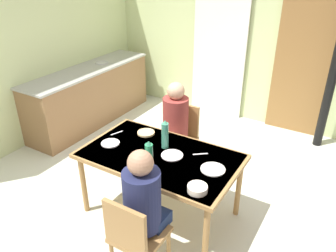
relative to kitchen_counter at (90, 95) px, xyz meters
The scene contains 22 objects.
ground_plane 2.31m from the kitchen_counter, 31.07° to the right, with size 6.82×6.82×0.00m, color beige.
wall_back 2.56m from the kitchen_counter, 36.82° to the left, with size 4.74×0.10×2.53m, color #C3D391.
wall_left 1.02m from the kitchen_counter, 122.72° to the right, with size 0.10×3.93×2.53m, color #C0D091.
door_wooden 3.26m from the kitchen_counter, 25.35° to the left, with size 0.80×0.05×2.00m, color olive.
curtain_panel 2.19m from the kitchen_counter, 40.11° to the left, with size 0.90×0.03×2.13m, color white.
kitchen_counter is the anchor object (origin of this frame).
dining_table 2.52m from the kitchen_counter, 31.01° to the right, with size 1.55×0.92×0.73m.
chair_near_diner 3.21m from the kitchen_counter, 41.01° to the right, with size 0.40×0.40×0.87m.
chair_far_diner 1.99m from the kitchen_counter, 13.99° to the right, with size 0.40×0.40×0.87m.
person_near_diner 3.14m from the kitchen_counter, 39.12° to the right, with size 0.30×0.37×0.77m.
person_far_diner 2.05m from the kitchen_counter, 17.73° to the right, with size 0.30×0.37×0.77m.
water_bottle_green_near 2.72m from the kitchen_counter, 35.18° to the right, with size 0.07×0.07×0.29m.
water_bottle_green_far 2.45m from the kitchen_counter, 28.46° to the right, with size 0.07×0.07×0.31m.
serving_bowl_center 3.18m from the kitchen_counter, 30.69° to the right, with size 0.17×0.17×0.06m, color #EFE5CF.
dinner_plate_near_left 2.13m from the kitchen_counter, 40.87° to the right, with size 0.19×0.19×0.01m, color white.
dinner_plate_near_right 3.00m from the kitchen_counter, 25.05° to the right, with size 0.23×0.23×0.01m, color white.
dinner_plate_far_center 2.61m from the kitchen_counter, 28.95° to the right, with size 0.21×0.21×0.01m, color white.
drinking_glass_by_near_diner 2.64m from the kitchen_counter, 38.01° to the right, with size 0.06×0.06×0.09m, color silver.
drinking_glass_by_far_diner 2.55m from the kitchen_counter, 36.07° to the right, with size 0.06×0.06×0.10m, color silver.
bread_plate_sliced 2.08m from the kitchen_counter, 29.44° to the right, with size 0.19×0.19×0.02m, color #DBB77A.
cutlery_knife_near 2.73m from the kitchen_counter, 23.52° to the right, with size 0.15×0.02×0.00m, color silver.
cutlery_fork_near 1.93m from the kitchen_counter, 37.81° to the right, with size 0.15×0.02×0.00m, color silver.
Camera 1 is at (1.72, -2.47, 2.49)m, focal length 35.80 mm.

